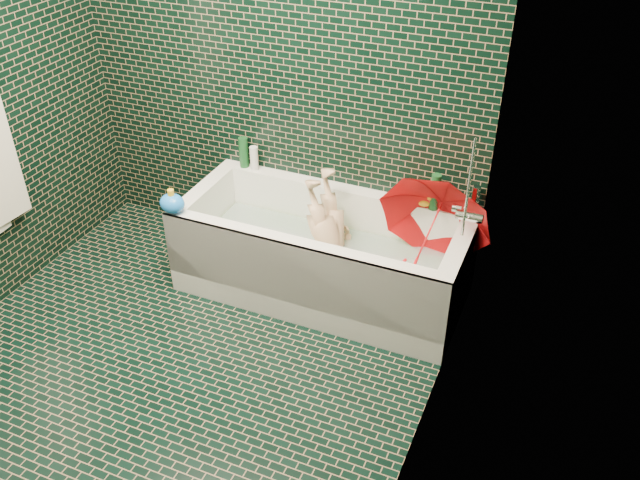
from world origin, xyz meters
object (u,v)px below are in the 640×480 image
at_px(child, 332,246).
at_px(umbrella, 429,233).
at_px(bathtub, 322,262).
at_px(rubber_duck, 425,200).
at_px(bath_toy, 172,203).

distance_m(child, umbrella, 0.62).
xyz_separation_m(bathtub, umbrella, (0.61, 0.06, 0.33)).
bearing_deg(bathtub, rubber_duck, 31.40).
relative_size(child, rubber_duck, 7.18).
height_order(child, rubber_duck, rubber_duck).
xyz_separation_m(child, rubber_duck, (0.47, 0.27, 0.29)).
xyz_separation_m(bathtub, rubber_duck, (0.52, 0.32, 0.38)).
bearing_deg(rubber_duck, umbrella, -51.22).
bearing_deg(umbrella, bath_toy, -160.16).
distance_m(rubber_duck, bath_toy, 1.46).
distance_m(umbrella, rubber_duck, 0.27).
bearing_deg(umbrella, rubber_duck, 115.76).
relative_size(umbrella, bath_toy, 3.53).
bearing_deg(bath_toy, rubber_duck, 10.63).
xyz_separation_m(rubber_duck, bath_toy, (-1.32, -0.63, 0.02)).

